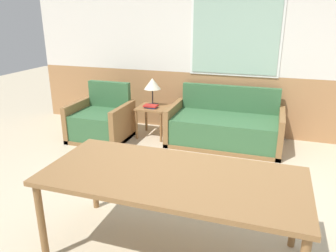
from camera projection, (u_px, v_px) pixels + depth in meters
ground_plane at (191, 216)px, 3.33m from camera, size 16.00×16.00×0.00m
wall_back at (234, 52)px, 5.24m from camera, size 7.20×0.09×2.70m
couch at (225, 128)px, 5.10m from camera, size 1.73×0.89×0.86m
armchair at (101, 123)px, 5.32m from camera, size 0.89×0.81×0.88m
side_table at (153, 112)px, 5.39m from camera, size 0.48×0.48×0.51m
table_lamp at (152, 85)px, 5.33m from camera, size 0.27×0.27×0.45m
book_stack at (151, 106)px, 5.28m from camera, size 0.22×0.16×0.05m
dining_table at (172, 181)px, 2.61m from camera, size 2.08×0.94×0.75m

